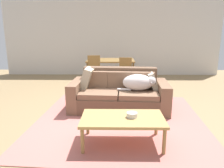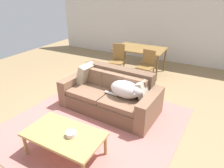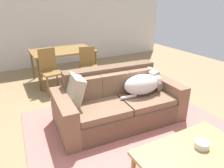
{
  "view_description": "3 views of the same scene",
  "coord_description": "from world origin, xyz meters",
  "views": [
    {
      "loc": [
        0.11,
        -4.23,
        1.63
      ],
      "look_at": [
        0.05,
        0.21,
        0.54
      ],
      "focal_mm": 34.74,
      "sensor_mm": 36.0,
      "label": 1
    },
    {
      "loc": [
        1.97,
        -3.04,
        2.36
      ],
      "look_at": [
        0.2,
        0.27,
        0.56
      ],
      "focal_mm": 31.81,
      "sensor_mm": 36.0,
      "label": 2
    },
    {
      "loc": [
        -1.36,
        -2.45,
        1.9
      ],
      "look_at": [
        0.08,
        0.19,
        0.67
      ],
      "focal_mm": 33.5,
      "sensor_mm": 36.0,
      "label": 3
    }
  ],
  "objects": [
    {
      "name": "dog_on_left_cushion",
      "position": [
        0.61,
        0.09,
        0.61
      ],
      "size": [
        0.79,
        0.4,
        0.33
      ],
      "rotation": [
        0.0,
        0.0,
        -0.06
      ],
      "color": "silver",
      "rests_on": "couch"
    },
    {
      "name": "throw_pillow_by_left_arm",
      "position": [
        -0.5,
        0.32,
        0.64
      ],
      "size": [
        0.32,
        0.47,
        0.47
      ],
      "primitive_type": "cube",
      "rotation": [
        0.0,
        0.31,
        -0.08
      ],
      "color": "tan",
      "rests_on": "couch"
    },
    {
      "name": "dining_chair_near_left",
      "position": [
        -0.49,
        1.9,
        0.53
      ],
      "size": [
        0.45,
        0.45,
        0.95
      ],
      "rotation": [
        0.0,
        0.0,
        0.13
      ],
      "color": "brown",
      "rests_on": "ground"
    },
    {
      "name": "dining_table",
      "position": [
        -0.03,
        2.49,
        0.7
      ],
      "size": [
        1.45,
        0.95,
        0.76
      ],
      "color": "brown",
      "rests_on": "ground"
    },
    {
      "name": "dining_chair_near_right",
      "position": [
        0.4,
        1.91,
        0.5
      ],
      "size": [
        0.45,
        0.45,
        0.89
      ],
      "rotation": [
        0.0,
        0.0,
        -0.12
      ],
      "color": "brown",
      "rests_on": "ground"
    },
    {
      "name": "area_rug",
      "position": [
        0.2,
        -0.45,
        0.01
      ],
      "size": [
        3.25,
        3.27,
        0.01
      ],
      "primitive_type": "cube",
      "rotation": [
        0.0,
        0.0,
        -0.06
      ],
      "color": "#BC6C64",
      "rests_on": "ground"
    },
    {
      "name": "back_partition",
      "position": [
        0.0,
        4.0,
        1.35
      ],
      "size": [
        8.0,
        0.12,
        2.7
      ],
      "primitive_type": "cube",
      "color": "silver",
      "rests_on": "ground"
    },
    {
      "name": "ground_plane",
      "position": [
        0.0,
        0.0,
        0.0
      ],
      "size": [
        10.0,
        10.0,
        0.0
      ],
      "primitive_type": "plane",
      "color": "#907650"
    },
    {
      "name": "throw_pillow_by_right_arm",
      "position": [
        0.91,
        0.23,
        0.6
      ],
      "size": [
        0.25,
        0.37,
        0.38
      ],
      "primitive_type": "cube",
      "rotation": [
        0.0,
        -0.35,
        -0.03
      ],
      "color": "#B8A991",
      "rests_on": "couch"
    },
    {
      "name": "bowl_on_coffee_table",
      "position": [
        0.36,
        -1.31,
        0.45
      ],
      "size": [
        0.16,
        0.16,
        0.07
      ],
      "primitive_type": "cylinder",
      "color": "silver",
      "rests_on": "coffee_table"
    },
    {
      "name": "couch",
      "position": [
        0.2,
        0.22,
        0.32
      ],
      "size": [
        2.08,
        1.1,
        0.85
      ],
      "rotation": [
        0.0,
        0.0,
        -0.06
      ],
      "color": "brown",
      "rests_on": "ground"
    },
    {
      "name": "coffee_table",
      "position": [
        0.22,
        -1.31,
        0.38
      ],
      "size": [
        1.2,
        0.67,
        0.42
      ],
      "color": "tan",
      "rests_on": "ground"
    }
  ]
}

